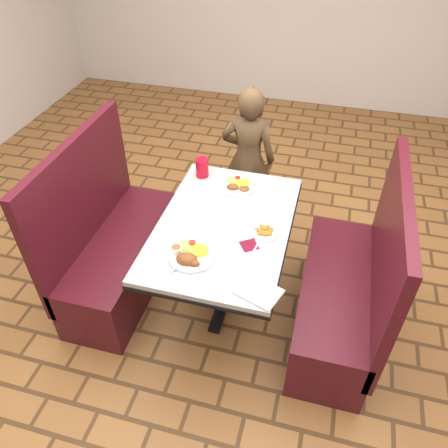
{
  "coord_description": "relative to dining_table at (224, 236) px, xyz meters",
  "views": [
    {
      "loc": [
        0.53,
        -1.97,
        2.49
      ],
      "look_at": [
        0.0,
        0.0,
        0.75
      ],
      "focal_mm": 35.0,
      "sensor_mm": 36.0,
      "label": 1
    }
  ],
  "objects": [
    {
      "name": "room",
      "position": [
        0.0,
        0.0,
        1.26
      ],
      "size": [
        7.0,
        7.04,
        2.82
      ],
      "color": "#935E30",
      "rests_on": "ground"
    },
    {
      "name": "paper_napkin",
      "position": [
        0.32,
        -0.48,
        0.1
      ],
      "size": [
        0.27,
        0.23,
        0.01
      ],
      "primitive_type": "cube",
      "rotation": [
        0.0,
        0.0,
        -0.35
      ],
      "color": "silver",
      "rests_on": "dining_table"
    },
    {
      "name": "dining_table",
      "position": [
        0.0,
        0.0,
        0.0
      ],
      "size": [
        0.81,
        1.21,
        0.75
      ],
      "color": "#ADB0B2",
      "rests_on": "ground"
    },
    {
      "name": "booth_bench_right",
      "position": [
        0.8,
        0.0,
        -0.32
      ],
      "size": [
        0.47,
        1.2,
        1.17
      ],
      "color": "#4B111B",
      "rests_on": "ground"
    },
    {
      "name": "spoon_utensil",
      "position": [
        0.23,
        -0.18,
        0.1
      ],
      "size": [
        0.03,
        0.13,
        0.0
      ],
      "primitive_type": "cube",
      "rotation": [
        0.0,
        0.0,
        -0.15
      ],
      "color": "silver",
      "rests_on": "dining_table"
    },
    {
      "name": "near_dinner_plate",
      "position": [
        -0.11,
        -0.32,
        0.13
      ],
      "size": [
        0.28,
        0.28,
        0.09
      ],
      "rotation": [
        0.0,
        0.0,
        0.05
      ],
      "color": "white",
      "rests_on": "dining_table"
    },
    {
      "name": "plantain_plate",
      "position": [
        0.26,
        -0.02,
        0.11
      ],
      "size": [
        0.17,
        0.17,
        0.03
      ],
      "rotation": [
        0.0,
        0.0,
        -0.35
      ],
      "color": "white",
      "rests_on": "dining_table"
    },
    {
      "name": "maroon_napkin",
      "position": [
        0.19,
        -0.15,
        0.1
      ],
      "size": [
        0.13,
        0.13,
        0.0
      ],
      "primitive_type": "cube",
      "rotation": [
        0.0,
        0.0,
        0.6
      ],
      "color": "maroon",
      "rests_on": "dining_table"
    },
    {
      "name": "diner_person",
      "position": [
        -0.07,
        1.0,
        -0.05
      ],
      "size": [
        0.45,
        0.31,
        1.21
      ],
      "primitive_type": "imported",
      "rotation": [
        0.0,
        0.0,
        3.18
      ],
      "color": "brown",
      "rests_on": "ground"
    },
    {
      "name": "lettuce_shreds",
      "position": [
        0.04,
        0.06,
        0.1
      ],
      "size": [
        0.28,
        0.32,
        0.0
      ],
      "primitive_type": null,
      "color": "#8CB849",
      "rests_on": "dining_table"
    },
    {
      "name": "knife_utensil",
      "position": [
        -0.02,
        -0.34,
        0.11
      ],
      "size": [
        0.06,
        0.16,
        0.0
      ],
      "primitive_type": "cube",
      "rotation": [
        0.0,
        0.0,
        0.33
      ],
      "color": "#B8B8BC",
      "rests_on": "dining_table"
    },
    {
      "name": "far_dinner_plate",
      "position": [
        -0.01,
        0.41,
        0.12
      ],
      "size": [
        0.25,
        0.25,
        0.06
      ],
      "rotation": [
        0.0,
        0.0,
        -0.43
      ],
      "color": "white",
      "rests_on": "dining_table"
    },
    {
      "name": "booth_bench_left",
      "position": [
        -0.8,
        0.0,
        -0.32
      ],
      "size": [
        0.47,
        1.2,
        1.17
      ],
      "color": "#4B111B",
      "rests_on": "ground"
    },
    {
      "name": "fork_utensil",
      "position": [
        -0.14,
        -0.4,
        0.11
      ],
      "size": [
        0.07,
        0.16,
        0.0
      ],
      "primitive_type": "cube",
      "rotation": [
        0.0,
        0.0,
        -0.39
      ],
      "color": "#B8B8BC",
      "rests_on": "dining_table"
    },
    {
      "name": "red_tumbler",
      "position": [
        -0.28,
        0.47,
        0.16
      ],
      "size": [
        0.09,
        0.09,
        0.13
      ],
      "primitive_type": "cylinder",
      "color": "red",
      "rests_on": "dining_table"
    }
  ]
}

